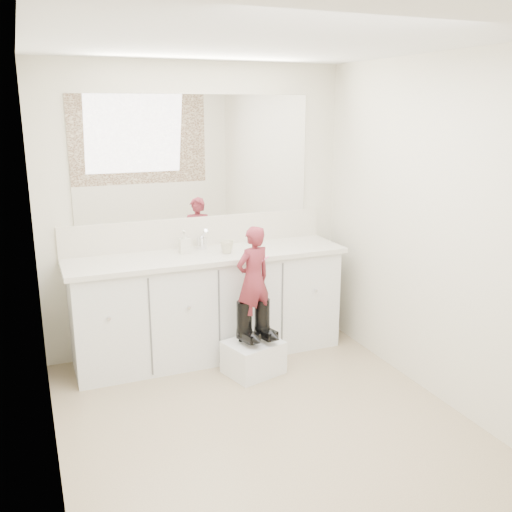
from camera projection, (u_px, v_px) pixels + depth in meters
name	position (u px, v px, depth m)	size (l,w,h in m)	color
floor	(266.00, 425.00, 3.77)	(3.00, 3.00, 0.00)	#8E725D
ceiling	(268.00, 41.00, 3.16)	(3.00, 3.00, 0.00)	white
wall_back	(197.00, 210.00, 4.81)	(2.60, 2.60, 0.00)	beige
wall_front	(427.00, 341.00, 2.13)	(2.60, 2.60, 0.00)	beige
wall_left	(40.00, 273.00, 2.99)	(3.00, 3.00, 0.00)	beige
wall_right	(439.00, 233.00, 3.95)	(3.00, 3.00, 0.00)	beige
vanity_cabinet	(209.00, 307.00, 4.76)	(2.20, 0.55, 0.85)	silver
countertop	(208.00, 256.00, 4.63)	(2.28, 0.58, 0.04)	beige
backsplash	(198.00, 231.00, 4.84)	(2.28, 0.03, 0.25)	beige
mirror	(196.00, 157.00, 4.69)	(2.00, 0.02, 1.00)	white
dot_panel	(435.00, 223.00, 2.02)	(2.00, 0.01, 1.20)	#472819
faucet	(202.00, 243.00, 4.76)	(0.08, 0.08, 0.10)	silver
cup	(227.00, 247.00, 4.62)	(0.11, 0.11, 0.10)	beige
soap_bottle	(184.00, 242.00, 4.61)	(0.08, 0.09, 0.19)	beige
step_stool	(253.00, 357.00, 4.49)	(0.41, 0.34, 0.26)	silver
boot_left	(244.00, 323.00, 4.38)	(0.13, 0.23, 0.34)	black
boot_right	(262.00, 320.00, 4.44)	(0.13, 0.23, 0.34)	black
toddler	(253.00, 279.00, 4.32)	(0.30, 0.20, 0.82)	#B6384C
toothbrush	(262.00, 261.00, 4.32)	(0.01, 0.01, 0.14)	#EA5B9D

